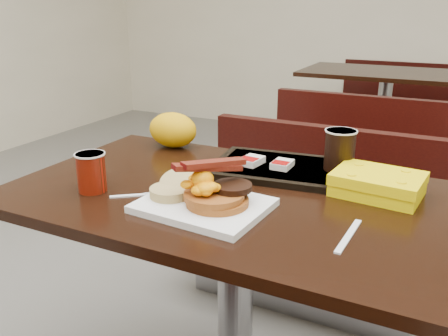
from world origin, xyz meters
The scene contains 23 objects.
table_near centered at (0.00, 0.00, 0.38)m, with size 1.20×0.70×0.75m, color black, non-canonical shape.
bench_near_n centered at (0.00, 0.70, 0.36)m, with size 1.00×0.46×0.72m, color black, non-canonical shape.
table_far centered at (0.00, 2.60, 0.38)m, with size 1.20×0.70×0.75m, color black, non-canonical shape.
bench_far_s centered at (0.00, 1.90, 0.36)m, with size 1.00×0.46×0.72m, color black, non-canonical shape.
bench_far_n centered at (0.00, 3.30, 0.36)m, with size 1.00×0.46×0.72m, color black, non-canonical shape.
platter centered at (-0.03, -0.13, 0.76)m, with size 0.30×0.23×0.02m, color white.
pancake_stack centered at (0.01, -0.12, 0.78)m, with size 0.15×0.15×0.03m, color #A2571B.
sausage_patty centered at (0.03, -0.09, 0.81)m, with size 0.09×0.09×0.01m, color black.
scrambled_eggs centered at (-0.03, -0.13, 0.82)m, with size 0.10×0.08×0.05m, color #FFA305.
bacon_strips centered at (-0.02, -0.11, 0.86)m, with size 0.17×0.08×0.01m, color #420406, non-canonical shape.
muffin_bottom centered at (-0.12, -0.13, 0.78)m, with size 0.10×0.10×0.02m, color #A38C56.
muffin_top centered at (-0.12, -0.09, 0.79)m, with size 0.09×0.09×0.02m, color #A38C56.
coffee_cup_near centered at (-0.35, -0.16, 0.80)m, with size 0.07×0.07×0.10m, color #9C1205.
fork centered at (-0.24, -0.15, 0.75)m, with size 0.12×0.02×0.00m, color white, non-canonical shape.
knife centered at (0.32, -0.12, 0.75)m, with size 0.17×0.01×0.00m, color white.
condiment_syrup centered at (-0.15, -0.03, 0.76)m, with size 0.04×0.03×0.01m, color #A42607.
condiment_ketchup centered at (-0.17, -0.03, 0.75)m, with size 0.04×0.03×0.01m, color #8C0504.
tray centered at (0.04, 0.21, 0.76)m, with size 0.39×0.28×0.02m, color black.
hashbrown_sleeve_left centered at (-0.04, 0.18, 0.78)m, with size 0.05×0.07×0.02m, color silver.
hashbrown_sleeve_right centered at (0.06, 0.19, 0.78)m, with size 0.05×0.07×0.02m, color silver.
coffee_cup_far centered at (0.21, 0.25, 0.83)m, with size 0.08×0.08×0.12m, color black.
clamshell centered at (0.33, 0.15, 0.78)m, with size 0.22×0.16×0.06m, color yellow.
paper_bag centered at (-0.37, 0.29, 0.81)m, with size 0.17×0.13×0.12m, color #D1A106.
Camera 1 is at (0.48, -1.05, 1.22)m, focal length 38.07 mm.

